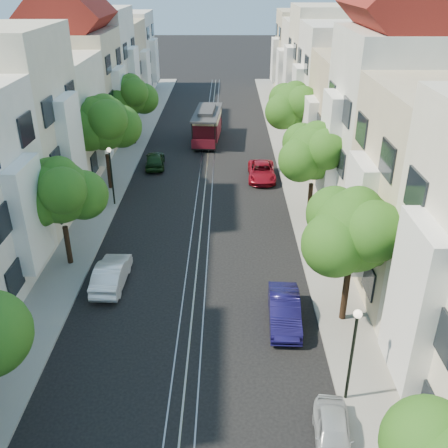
{
  "coord_description": "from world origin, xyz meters",
  "views": [
    {
      "loc": [
        1.65,
        -10.24,
        14.9
      ],
      "look_at": [
        1.52,
        14.76,
        2.2
      ],
      "focal_mm": 40.0,
      "sensor_mm": 36.0,
      "label": 1
    }
  ],
  "objects_px": {
    "parked_car_w_far": "(155,159)",
    "tree_e_b": "(355,233)",
    "lamp_west": "(111,168)",
    "parked_car_e_mid": "(284,310)",
    "tree_w_d": "(131,96)",
    "lamp_east": "(354,342)",
    "parked_car_w_mid": "(111,274)",
    "tree_e_d": "(294,107)",
    "tree_w_c": "(105,124)",
    "tree_e_c": "(315,153)",
    "cable_car": "(207,123)",
    "parked_car_e_far": "(262,171)",
    "parked_car_e_near": "(333,434)",
    "tree_w_b": "(60,193)"
  },
  "relations": [
    {
      "from": "tree_w_c",
      "to": "parked_car_w_mid",
      "type": "relative_size",
      "value": 1.73
    },
    {
      "from": "tree_e_c",
      "to": "parked_car_e_far",
      "type": "distance_m",
      "value": 8.63
    },
    {
      "from": "tree_e_b",
      "to": "parked_car_w_mid",
      "type": "distance_m",
      "value": 12.7
    },
    {
      "from": "lamp_east",
      "to": "lamp_west",
      "type": "height_order",
      "value": "same"
    },
    {
      "from": "tree_e_b",
      "to": "tree_e_c",
      "type": "xyz_separation_m",
      "value": [
        -0.0,
        11.0,
        -0.13
      ]
    },
    {
      "from": "tree_e_b",
      "to": "parked_car_e_far",
      "type": "height_order",
      "value": "tree_e_b"
    },
    {
      "from": "tree_e_c",
      "to": "parked_car_w_mid",
      "type": "distance_m",
      "value": 14.69
    },
    {
      "from": "tree_w_b",
      "to": "parked_car_w_mid",
      "type": "height_order",
      "value": "tree_w_b"
    },
    {
      "from": "parked_car_e_mid",
      "to": "lamp_east",
      "type": "bearing_deg",
      "value": -66.07
    },
    {
      "from": "lamp_west",
      "to": "parked_car_e_mid",
      "type": "relative_size",
      "value": 1.02
    },
    {
      "from": "parked_car_e_far",
      "to": "tree_w_b",
      "type": "bearing_deg",
      "value": -130.25
    },
    {
      "from": "parked_car_e_mid",
      "to": "parked_car_e_far",
      "type": "bearing_deg",
      "value": 92.19
    },
    {
      "from": "tree_w_d",
      "to": "parked_car_w_far",
      "type": "xyz_separation_m",
      "value": [
        2.74,
        -6.18,
        -3.93
      ]
    },
    {
      "from": "tree_w_b",
      "to": "parked_car_w_far",
      "type": "height_order",
      "value": "tree_w_b"
    },
    {
      "from": "tree_w_d",
      "to": "parked_car_e_mid",
      "type": "height_order",
      "value": "tree_w_d"
    },
    {
      "from": "cable_car",
      "to": "parked_car_e_mid",
      "type": "relative_size",
      "value": 1.91
    },
    {
      "from": "tree_e_d",
      "to": "tree_w_b",
      "type": "xyz_separation_m",
      "value": [
        -14.4,
        -17.0,
        -0.47
      ]
    },
    {
      "from": "lamp_west",
      "to": "cable_car",
      "type": "height_order",
      "value": "lamp_west"
    },
    {
      "from": "tree_e_d",
      "to": "parked_car_e_far",
      "type": "distance_m",
      "value": 6.37
    },
    {
      "from": "cable_car",
      "to": "parked_car_e_far",
      "type": "height_order",
      "value": "cable_car"
    },
    {
      "from": "tree_w_c",
      "to": "parked_car_e_far",
      "type": "bearing_deg",
      "value": 10.44
    },
    {
      "from": "tree_e_d",
      "to": "lamp_east",
      "type": "distance_m",
      "value": 27.07
    },
    {
      "from": "parked_car_e_near",
      "to": "parked_car_w_far",
      "type": "bearing_deg",
      "value": 115.4
    },
    {
      "from": "parked_car_e_near",
      "to": "tree_e_d",
      "type": "bearing_deg",
      "value": 92.38
    },
    {
      "from": "tree_e_b",
      "to": "cable_car",
      "type": "height_order",
      "value": "tree_e_b"
    },
    {
      "from": "tree_e_c",
      "to": "cable_car",
      "type": "xyz_separation_m",
      "value": [
        -7.46,
        17.22,
        -2.87
      ]
    },
    {
      "from": "tree_e_c",
      "to": "tree_w_c",
      "type": "height_order",
      "value": "tree_w_c"
    },
    {
      "from": "tree_w_c",
      "to": "parked_car_w_far",
      "type": "xyz_separation_m",
      "value": [
        2.74,
        4.82,
        -4.4
      ]
    },
    {
      "from": "tree_w_b",
      "to": "parked_car_e_mid",
      "type": "xyz_separation_m",
      "value": [
        11.54,
        -5.16,
        -3.73
      ]
    },
    {
      "from": "parked_car_e_near",
      "to": "parked_car_w_mid",
      "type": "bearing_deg",
      "value": 140.29
    },
    {
      "from": "lamp_east",
      "to": "parked_car_w_mid",
      "type": "xyz_separation_m",
      "value": [
        -10.7,
        7.96,
        -2.17
      ]
    },
    {
      "from": "parked_car_e_mid",
      "to": "tree_w_b",
      "type": "bearing_deg",
      "value": 158.3
    },
    {
      "from": "tree_w_c",
      "to": "cable_car",
      "type": "xyz_separation_m",
      "value": [
        6.94,
        12.22,
        -3.34
      ]
    },
    {
      "from": "tree_w_d",
      "to": "lamp_east",
      "type": "distance_m",
      "value": 34.73
    },
    {
      "from": "tree_w_c",
      "to": "parked_car_w_far",
      "type": "bearing_deg",
      "value": 60.38
    },
    {
      "from": "lamp_east",
      "to": "parked_car_e_far",
      "type": "relative_size",
      "value": 0.91
    },
    {
      "from": "lamp_east",
      "to": "parked_car_e_mid",
      "type": "distance_m",
      "value": 5.62
    },
    {
      "from": "tree_w_d",
      "to": "parked_car_w_far",
      "type": "relative_size",
      "value": 1.65
    },
    {
      "from": "tree_e_d",
      "to": "lamp_west",
      "type": "height_order",
      "value": "tree_e_d"
    },
    {
      "from": "tree_w_c",
      "to": "parked_car_e_mid",
      "type": "bearing_deg",
      "value": -54.47
    },
    {
      "from": "parked_car_e_near",
      "to": "parked_car_w_far",
      "type": "xyz_separation_m",
      "value": [
        -9.79,
        27.89,
        0.12
      ]
    },
    {
      "from": "parked_car_e_near",
      "to": "parked_car_e_far",
      "type": "xyz_separation_m",
      "value": [
        -0.92,
        25.21,
        0.08
      ]
    },
    {
      "from": "parked_car_w_far",
      "to": "tree_e_b",
      "type": "bearing_deg",
      "value": 113.86
    },
    {
      "from": "tree_e_b",
      "to": "parked_car_w_far",
      "type": "height_order",
      "value": "tree_e_b"
    },
    {
      "from": "tree_e_d",
      "to": "tree_w_d",
      "type": "bearing_deg",
      "value": 160.85
    },
    {
      "from": "tree_w_b",
      "to": "lamp_east",
      "type": "bearing_deg",
      "value": -36.58
    },
    {
      "from": "tree_e_c",
      "to": "tree_e_d",
      "type": "bearing_deg",
      "value": 90.0
    },
    {
      "from": "tree_e_c",
      "to": "tree_w_c",
      "type": "relative_size",
      "value": 0.92
    },
    {
      "from": "tree_e_b",
      "to": "lamp_east",
      "type": "distance_m",
      "value": 5.41
    },
    {
      "from": "tree_w_b",
      "to": "tree_e_d",
      "type": "bearing_deg",
      "value": 49.73
    }
  ]
}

